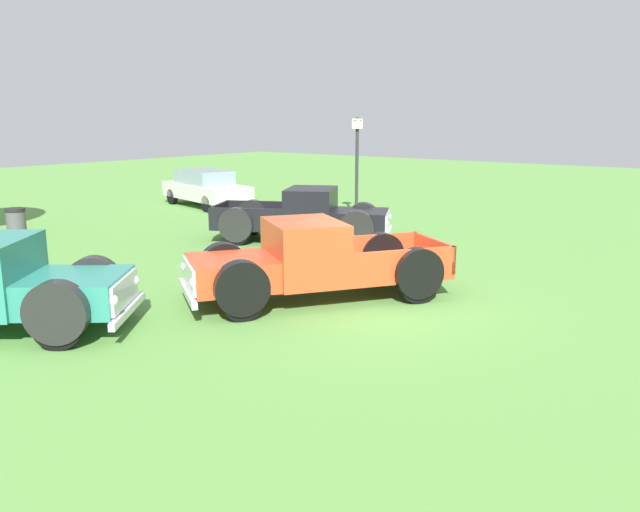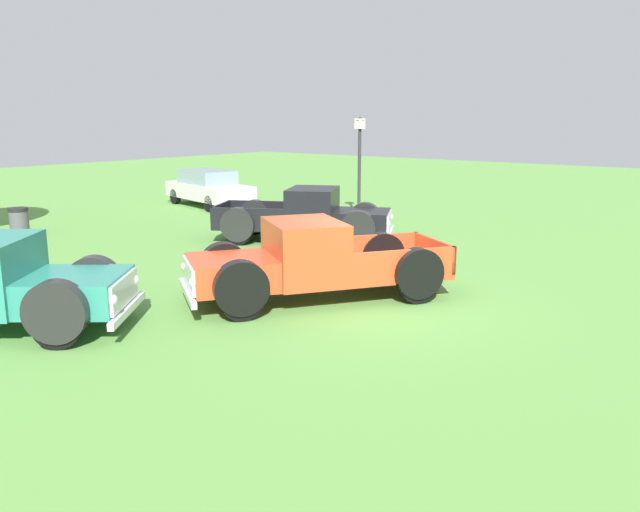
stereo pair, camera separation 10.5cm
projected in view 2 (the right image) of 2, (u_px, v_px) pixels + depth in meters
ground_plane at (372, 299)px, 13.19m from camera, size 80.00×80.00×0.00m
pickup_truck_foreground at (302, 263)px, 12.90m from camera, size 5.48×4.52×1.63m
pickup_truck_behind_right at (315, 216)px, 19.02m from camera, size 4.07×5.49×1.60m
sedan_distant_a at (209, 187)px, 26.64m from camera, size 2.82×4.76×1.49m
lamp_post_near at (359, 165)px, 23.56m from camera, size 0.36×0.36×3.66m
trash_can at (19, 223)px, 19.57m from camera, size 0.59×0.59×0.95m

